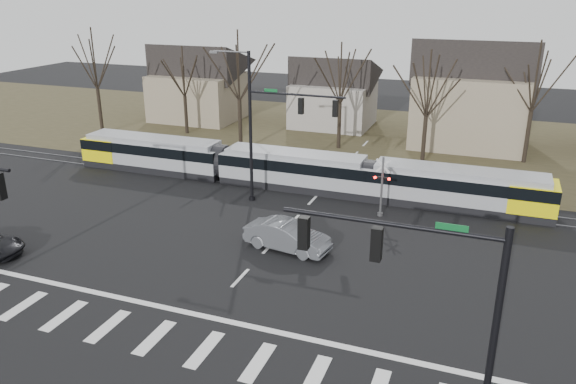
% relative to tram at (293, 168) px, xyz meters
% --- Properties ---
extents(ground, '(140.00, 140.00, 0.00)m').
position_rel_tram_xyz_m(ground, '(2.26, -16.00, -1.48)').
color(ground, black).
extents(grass_verge, '(140.00, 28.00, 0.01)m').
position_rel_tram_xyz_m(grass_verge, '(2.26, 16.00, -1.48)').
color(grass_verge, '#38331E').
rests_on(grass_verge, ground).
extents(crosswalk, '(27.00, 2.60, 0.01)m').
position_rel_tram_xyz_m(crosswalk, '(2.26, -20.00, -1.48)').
color(crosswalk, silver).
rests_on(crosswalk, ground).
extents(stop_line, '(28.00, 0.35, 0.01)m').
position_rel_tram_xyz_m(stop_line, '(2.26, -17.80, -1.48)').
color(stop_line, silver).
rests_on(stop_line, ground).
extents(lane_dashes, '(0.18, 30.00, 0.01)m').
position_rel_tram_xyz_m(lane_dashes, '(2.26, -0.00, -1.48)').
color(lane_dashes, silver).
rests_on(lane_dashes, ground).
extents(rail_pair, '(90.00, 1.52, 0.06)m').
position_rel_tram_xyz_m(rail_pair, '(2.26, -0.20, -1.45)').
color(rail_pair, '#59595E').
rests_on(rail_pair, ground).
extents(tram, '(35.92, 2.67, 2.72)m').
position_rel_tram_xyz_m(tram, '(0.00, 0.00, 0.00)').
color(tram, gray).
rests_on(tram, ground).
extents(sedan, '(3.25, 5.49, 1.64)m').
position_rel_tram_xyz_m(sedan, '(3.33, -9.98, -0.67)').
color(sedan, '#5A5D62').
rests_on(sedan, ground).
extents(signal_pole_near_right, '(6.72, 0.44, 8.00)m').
position_rel_tram_xyz_m(signal_pole_near_right, '(12.37, -22.00, 3.68)').
color(signal_pole_near_right, black).
rests_on(signal_pole_near_right, ground).
extents(signal_pole_far, '(9.28, 0.44, 10.20)m').
position_rel_tram_xyz_m(signal_pole_far, '(-0.15, -3.50, 4.22)').
color(signal_pole_far, black).
rests_on(signal_pole_far, ground).
extents(rail_crossing_signal, '(1.08, 0.36, 4.00)m').
position_rel_tram_xyz_m(rail_crossing_signal, '(7.26, -3.21, 0.40)').
color(rail_crossing_signal, '#59595B').
rests_on(rail_crossing_signal, ground).
extents(tree_row, '(59.20, 7.20, 10.00)m').
position_rel_tram_xyz_m(tree_row, '(4.26, 10.00, 3.52)').
color(tree_row, black).
rests_on(tree_row, ground).
extents(house_a, '(9.72, 8.64, 8.60)m').
position_rel_tram_xyz_m(house_a, '(-17.74, 18.00, 2.98)').
color(house_a, gray).
rests_on(house_a, ground).
extents(house_b, '(8.64, 7.56, 7.65)m').
position_rel_tram_xyz_m(house_b, '(-2.74, 20.00, 2.49)').
color(house_b, gray).
rests_on(house_b, ground).
extents(house_c, '(10.80, 8.64, 10.10)m').
position_rel_tram_xyz_m(house_c, '(11.26, 17.00, 3.75)').
color(house_c, gray).
rests_on(house_c, ground).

